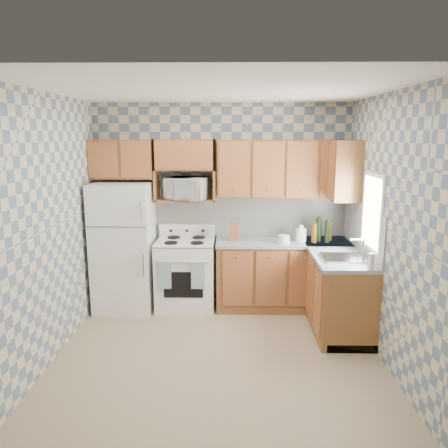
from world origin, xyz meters
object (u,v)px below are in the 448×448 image
Objects in this scene: refrigerator at (124,247)px; stove_body at (186,275)px; electric_kettle at (301,235)px; microwave at (187,188)px.

stove_body is (0.80, 0.03, -0.39)m from refrigerator.
stove_body is at bearing 1.78° from refrigerator.
electric_kettle is at bearing -1.56° from stove_body.
refrigerator is 9.62× the size of electric_kettle.
microwave reaches higher than refrigerator.
microwave is at bearing 74.61° from stove_body.
refrigerator is 1.87× the size of stove_body.
electric_kettle is (1.51, -0.04, 0.56)m from stove_body.
electric_kettle is at bearing -0.40° from refrigerator.
refrigerator is 0.89m from stove_body.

